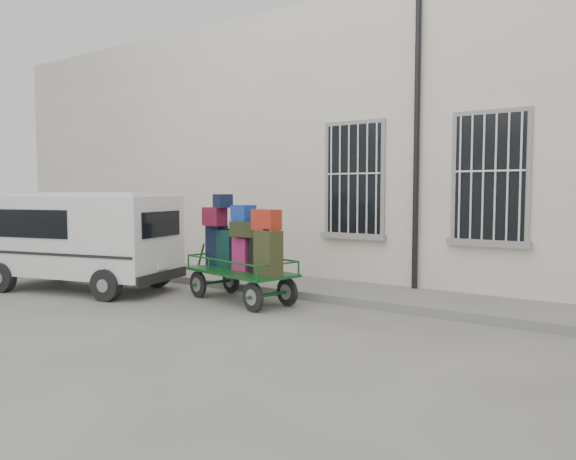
{
  "coord_description": "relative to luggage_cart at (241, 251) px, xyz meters",
  "views": [
    {
      "loc": [
        5.12,
        -7.15,
        2.01
      ],
      "look_at": [
        -0.65,
        1.0,
        1.31
      ],
      "focal_mm": 35.0,
      "sensor_mm": 36.0,
      "label": 1
    }
  ],
  "objects": [
    {
      "name": "luggage_cart",
      "position": [
        0.0,
        0.0,
        0.0
      ],
      "size": [
        2.63,
        1.48,
        1.95
      ],
      "rotation": [
        0.0,
        0.0,
        -0.24
      ],
      "color": "black",
      "rests_on": "ground"
    },
    {
      "name": "building",
      "position": [
        1.41,
        4.9,
        2.07
      ],
      "size": [
        24.0,
        5.15,
        6.0
      ],
      "color": "beige",
      "rests_on": "ground"
    },
    {
      "name": "ground",
      "position": [
        1.41,
        -0.6,
        -0.93
      ],
      "size": [
        80.0,
        80.0,
        0.0
      ],
      "primitive_type": "plane",
      "color": "#62625E",
      "rests_on": "ground"
    },
    {
      "name": "van",
      "position": [
        -3.47,
        -0.94,
        0.2
      ],
      "size": [
        4.21,
        2.56,
        1.99
      ],
      "rotation": [
        0.0,
        0.0,
        0.25
      ],
      "color": "silver",
      "rests_on": "ground"
    },
    {
      "name": "sidewalk",
      "position": [
        1.41,
        1.6,
        -0.86
      ],
      "size": [
        24.0,
        1.7,
        0.15
      ],
      "primitive_type": "cube",
      "color": "slate",
      "rests_on": "ground"
    }
  ]
}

